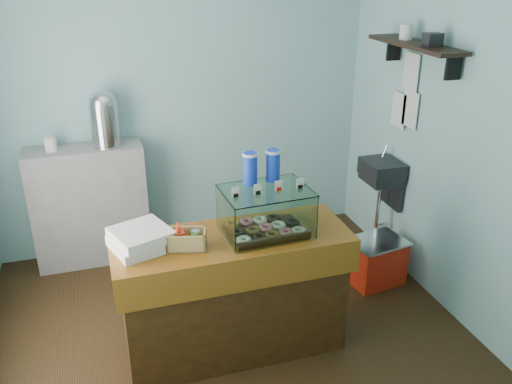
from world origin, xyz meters
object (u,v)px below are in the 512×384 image
object	(u,v)px
display_case	(264,208)
coffee_urn	(104,117)
red_cooler	(376,261)
counter	(233,293)

from	to	relation	value
display_case	coffee_urn	world-z (taller)	coffee_urn
coffee_urn	display_case	bearing A→B (deg)	-58.92
display_case	coffee_urn	xyz separation A→B (m)	(-0.93, 1.54, 0.29)
display_case	red_cooler	size ratio (longest dim) A/B	1.17
coffee_urn	counter	bearing A→B (deg)	-66.16
red_cooler	coffee_urn	bearing A→B (deg)	143.39
display_case	coffee_urn	bearing A→B (deg)	118.37
red_cooler	counter	bearing A→B (deg)	-170.54
counter	red_cooler	xyz separation A→B (m)	(1.39, 0.45, -0.26)
counter	red_cooler	size ratio (longest dim) A/B	3.16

